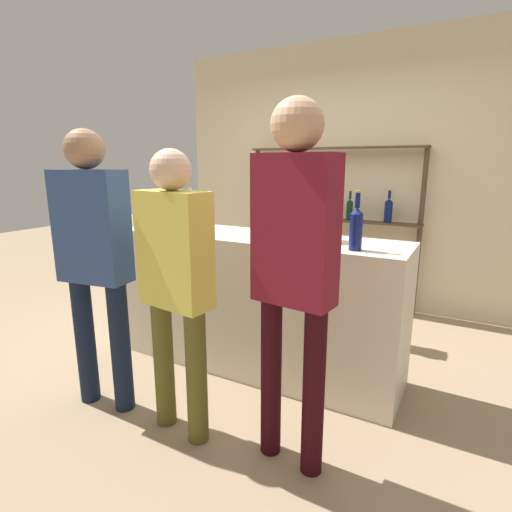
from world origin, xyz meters
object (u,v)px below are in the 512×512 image
Objects in this scene: ice_bucket at (312,223)px; customer_left at (94,251)px; cork_jar at (170,218)px; customer_center at (175,275)px; counter_bottle_1 at (191,211)px; counter_bottle_2 at (259,220)px; server_behind_counter at (314,234)px; counter_bottle_3 at (356,228)px; counter_bottle_0 at (289,222)px; customer_right at (294,257)px.

customer_left reaches higher than ice_bucket.
customer_center is (0.86, -0.97, -0.14)m from cork_jar.
ice_bucket is 1.40m from customer_left.
customer_left is (-0.60, -0.02, 0.07)m from customer_center.
counter_bottle_1 is 0.94× the size of counter_bottle_2.
server_behind_counter is 0.90× the size of customer_left.
counter_bottle_1 is 1.26m from customer_center.
counter_bottle_1 is 1.34× the size of ice_bucket.
counter_bottle_0 is at bearing 173.43° from counter_bottle_3.
counter_bottle_3 is (0.46, -0.05, 0.00)m from counter_bottle_0.
counter_bottle_0 is at bearing 9.23° from counter_bottle_2.
customer_center reaches higher than counter_bottle_2.
customer_left reaches higher than counter_bottle_1.
counter_bottle_2 is 0.35m from ice_bucket.
customer_center is 1.04× the size of server_behind_counter.
counter_bottle_1 is 1.06m from customer_left.
counter_bottle_0 is 1.00× the size of counter_bottle_3.
counter_bottle_1 is at bearing 174.28° from ice_bucket.
server_behind_counter reaches higher than counter_bottle_0.
counter_bottle_2 is at bearing 46.33° from customer_right.
counter_bottle_1 is 1.49m from counter_bottle_3.
counter_bottle_3 is 0.19× the size of customer_right.
counter_bottle_2 is at bearing -152.56° from ice_bucket.
customer_left is at bearing -132.37° from counter_bottle_2.
cork_jar is at bearing 6.13° from customer_left.
server_behind_counter is at bearing 3.36° from customer_center.
counter_bottle_3 is at bearing -11.37° from counter_bottle_1.
counter_bottle_1 is 0.90× the size of counter_bottle_3.
customer_right reaches higher than cork_jar.
counter_bottle_3 is 2.76× the size of cork_jar.
customer_right is (1.52, -0.89, 0.02)m from cork_jar.
customer_right is 1.27m from customer_left.
server_behind_counter is (-0.19, 0.98, -0.24)m from counter_bottle_0.
customer_left is (0.08, -1.05, -0.13)m from counter_bottle_1.
counter_bottle_0 reaches higher than ice_bucket.
server_behind_counter is (0.12, 1.77, -0.03)m from customer_center.
counter_bottle_1 is at bearing 19.78° from cork_jar.
server_behind_counter reaches higher than counter_bottle_2.
ice_bucket is 0.15× the size of server_behind_counter.
server_behind_counter is at bearing 89.20° from counter_bottle_2.
customer_left is (0.26, -0.99, -0.07)m from cork_jar.
customer_right is at bearing -30.28° from cork_jar.
ice_bucket is 0.93m from server_behind_counter.
server_behind_counter is (-0.30, 0.85, -0.23)m from ice_bucket.
counter_bottle_3 is 1.09m from customer_center.
customer_center is (-0.77, -0.74, -0.21)m from counter_bottle_3.
counter_bottle_0 is 0.46m from counter_bottle_3.
cork_jar is at bearing 66.78° from customer_right.
server_behind_counter reaches higher than cork_jar.
cork_jar is 1.03m from customer_left.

